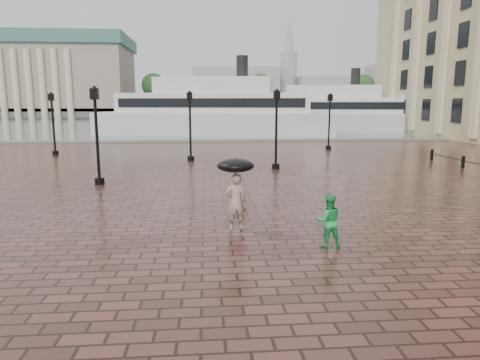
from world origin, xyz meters
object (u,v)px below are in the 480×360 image
(adult_pedestrian, at_px, (236,202))
(child_pedestrian, at_px, (328,221))
(street_lamps, at_px, (196,125))
(ferry_far, at_px, (331,113))
(ferry_near, at_px, (214,112))

(adult_pedestrian, bearing_deg, child_pedestrian, 137.00)
(street_lamps, xyz_separation_m, adult_pedestrian, (1.44, -15.36, -1.47))
(adult_pedestrian, bearing_deg, ferry_far, -115.27)
(child_pedestrian, distance_m, ferry_far, 48.04)
(ferry_near, bearing_deg, ferry_far, 31.03)
(adult_pedestrian, bearing_deg, ferry_near, -95.78)
(street_lamps, distance_m, child_pedestrian, 17.62)
(adult_pedestrian, distance_m, child_pedestrian, 2.92)
(ferry_near, xyz_separation_m, ferry_far, (15.73, 5.66, -0.26))
(ferry_near, height_order, ferry_far, ferry_near)
(adult_pedestrian, distance_m, ferry_near, 38.63)
(street_lamps, bearing_deg, adult_pedestrian, -84.63)
(ferry_far, bearing_deg, ferry_near, -149.68)
(adult_pedestrian, height_order, child_pedestrian, adult_pedestrian)
(child_pedestrian, height_order, ferry_near, ferry_near)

